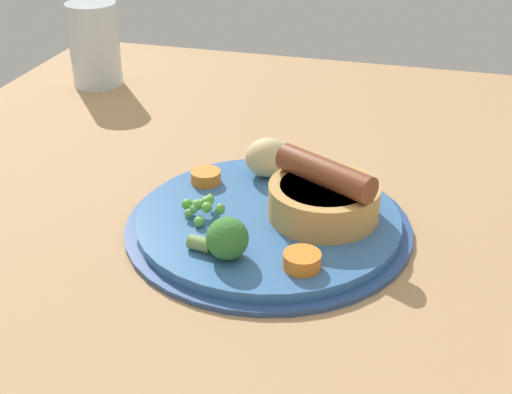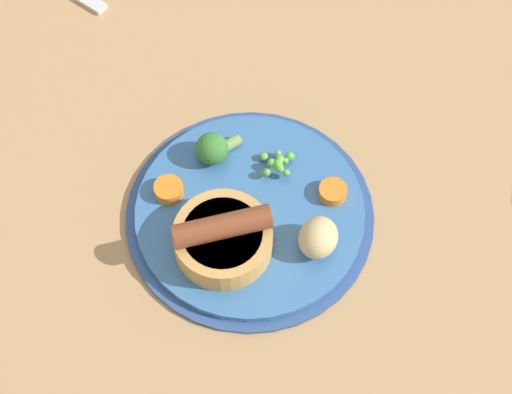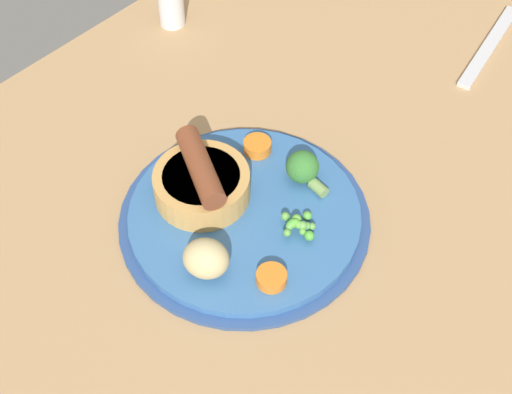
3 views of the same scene
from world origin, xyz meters
The scene contains 9 objects.
dining_table centered at (0.00, 0.00, 1.50)cm, with size 110.00×80.00×3.00cm, color tan.
dinner_plate centered at (-5.57, 3.93, 3.57)cm, with size 25.54×25.54×1.40cm.
sausage_pudding centered at (-6.73, 8.63, 6.43)cm, with size 9.76×9.76×5.51cm.
pea_pile centered at (-3.95, -1.53, 5.47)cm, with size 4.13×4.21×1.83cm.
broccoli_floret_near centered at (1.71, 2.31, 6.06)cm, with size 3.46×4.81×3.46cm.
potato_chunk_0 centered at (-13.13, 1.88, 6.33)cm, with size 4.40×3.83×3.87cm, color #CCB77F.
carrot_slice_1 centered at (1.64, 8.52, 5.05)cm, with size 3.01×3.01×1.30cm, color orange.
carrot_slice_6 centered at (-10.08, -3.47, 5.00)cm, with size 2.90×2.90×1.20cm, color orange.
drinking_glass centered at (-36.14, -27.92, 8.50)cm, with size 6.62×6.62×11.01cm, color silver.
Camera 1 is at (47.34, 17.43, 36.20)cm, focal length 50.00 mm.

